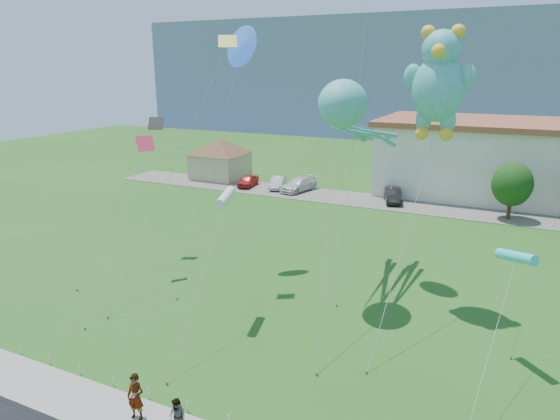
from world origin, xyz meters
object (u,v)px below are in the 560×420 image
object	(u,v)px
pedestrian_left	(136,397)
parked_car_black	(393,195)
parked_car_red	(248,181)
pavilion	(220,155)
octopus_kite	(351,117)
parked_car_white	(299,184)
parked_car_silver	(278,183)
pedestrian_right	(177,418)
teddy_bear_kite	(439,81)

from	to	relation	value
pedestrian_left	parked_car_black	size ratio (longest dim) A/B	0.44
parked_car_red	parked_car_black	distance (m)	17.27
pavilion	parked_car_black	bearing A→B (deg)	-6.42
pavilion	octopus_kite	xyz separation A→B (m)	(25.07, -25.23, 7.86)
parked_car_white	pavilion	bearing A→B (deg)	-176.16
pedestrian_left	octopus_kite	bearing A→B (deg)	69.35
parked_car_silver	octopus_kite	size ratio (longest dim) A/B	0.27
pedestrian_right	parked_car_silver	size ratio (longest dim) A/B	0.38
pedestrian_left	octopus_kite	size ratio (longest dim) A/B	0.13
parked_car_black	octopus_kite	xyz separation A→B (m)	(2.24, -22.66, 10.09)
pedestrian_right	octopus_kite	bearing A→B (deg)	90.78
parked_car_silver	pedestrian_left	bearing A→B (deg)	-87.35
parked_car_silver	pavilion	bearing A→B (deg)	151.55
octopus_kite	teddy_bear_kite	distance (m)	5.16
parked_car_red	teddy_bear_kite	size ratio (longest dim) A/B	0.25
pedestrian_left	pedestrian_right	xyz separation A→B (m)	(2.07, -0.08, -0.21)
pedestrian_right	pavilion	bearing A→B (deg)	126.46
parked_car_silver	teddy_bear_kite	xyz separation A→B (m)	(20.51, -22.41, 12.26)
octopus_kite	pavilion	bearing A→B (deg)	134.82
pedestrian_left	teddy_bear_kite	bearing A→B (deg)	55.17
parked_car_silver	teddy_bear_kite	distance (m)	32.76
pavilion	teddy_bear_kite	xyz separation A→B (m)	(29.74, -24.60, 9.97)
parked_car_silver	pedestrian_right	bearing A→B (deg)	-84.62
parked_car_red	pedestrian_left	bearing A→B (deg)	-75.09
parked_car_red	parked_car_black	xyz separation A→B (m)	(17.27, 0.18, 0.06)
pedestrian_right	parked_car_silver	xyz separation A→B (m)	(-14.33, 38.46, -0.15)
pavilion	parked_car_white	distance (m)	12.35
pedestrian_left	parked_car_black	xyz separation A→B (m)	(1.35, 38.01, -0.30)
teddy_bear_kite	parked_car_silver	bearing A→B (deg)	132.47
pedestrian_right	parked_car_red	xyz separation A→B (m)	(-18.00, 37.90, -0.15)
pavilion	parked_car_black	size ratio (longest dim) A/B	2.06
octopus_kite	pedestrian_left	bearing A→B (deg)	-103.14
parked_car_red	octopus_kite	size ratio (longest dim) A/B	0.26
pedestrian_left	parked_car_black	world-z (taller)	pedestrian_left
pedestrian_left	parked_car_red	distance (m)	41.04
pedestrian_left	parked_car_red	bearing A→B (deg)	105.31
octopus_kite	pedestrian_right	bearing A→B (deg)	-95.59
pedestrian_right	teddy_bear_kite	distance (m)	21.03
pedestrian_left	parked_car_silver	xyz separation A→B (m)	(-12.26, 38.38, -0.35)
parked_car_black	teddy_bear_kite	distance (m)	26.12
pavilion	parked_car_silver	bearing A→B (deg)	-13.38
pavilion	parked_car_white	world-z (taller)	pavilion
parked_car_silver	teddy_bear_kite	world-z (taller)	teddy_bear_kite
pedestrian_right	parked_car_red	distance (m)	41.96
parked_car_red	octopus_kite	bearing A→B (deg)	-56.97
pavilion	parked_car_black	world-z (taller)	pavilion
parked_car_red	parked_car_silver	distance (m)	3.71
parked_car_red	octopus_kite	world-z (taller)	octopus_kite
pavilion	pedestrian_left	xyz separation A→B (m)	(21.49, -40.58, -1.93)
pavilion	parked_car_red	size ratio (longest dim) A/B	2.31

